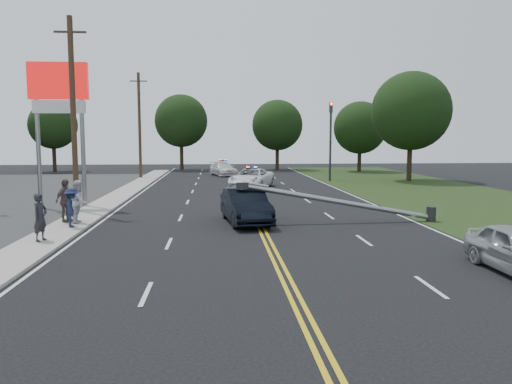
{
  "coord_description": "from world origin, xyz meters",
  "views": [
    {
      "loc": [
        -1.88,
        -14.39,
        3.93
      ],
      "look_at": [
        -0.3,
        5.88,
        1.7
      ],
      "focal_mm": 35.0,
      "sensor_mm": 36.0,
      "label": 1
    }
  ],
  "objects": [
    {
      "name": "ground",
      "position": [
        0.0,
        0.0,
        0.0
      ],
      "size": [
        120.0,
        120.0,
        0.0
      ],
      "primitive_type": "plane",
      "color": "black",
      "rests_on": "ground"
    },
    {
      "name": "sidewalk",
      "position": [
        -8.4,
        10.0,
        0.06
      ],
      "size": [
        1.8,
        70.0,
        0.12
      ],
      "primitive_type": "cube",
      "color": "#A09B91",
      "rests_on": "ground"
    },
    {
      "name": "centerline_yellow",
      "position": [
        0.0,
        10.0,
        0.01
      ],
      "size": [
        0.36,
        80.0,
        0.0
      ],
      "primitive_type": "cube",
      "color": "gold",
      "rests_on": "ground"
    },
    {
      "name": "pylon_sign",
      "position": [
        -10.5,
        14.0,
        6.0
      ],
      "size": [
        3.2,
        0.35,
        8.0
      ],
      "color": "gray",
      "rests_on": "ground"
    },
    {
      "name": "traffic_signal",
      "position": [
        8.3,
        30.0,
        4.21
      ],
      "size": [
        0.28,
        0.41,
        7.05
      ],
      "color": "#2D2D30",
      "rests_on": "ground"
    },
    {
      "name": "fallen_streetlight",
      "position": [
        4.19,
        8.0,
        0.92
      ],
      "size": [
        9.36,
        0.44,
        1.91
      ],
      "color": "#2D2D30",
      "rests_on": "ground"
    },
    {
      "name": "utility_pole_mid",
      "position": [
        -9.2,
        12.0,
        5.08
      ],
      "size": [
        1.6,
        0.28,
        10.0
      ],
      "color": "#382619",
      "rests_on": "ground"
    },
    {
      "name": "utility_pole_far",
      "position": [
        -9.2,
        34.0,
        5.08
      ],
      "size": [
        1.6,
        0.28,
        10.0
      ],
      "color": "#382619",
      "rests_on": "ground"
    },
    {
      "name": "tree_5",
      "position": [
        -20.59,
        44.7,
        5.32
      ],
      "size": [
        5.44,
        5.44,
        8.06
      ],
      "color": "black",
      "rests_on": "ground"
    },
    {
      "name": "tree_6",
      "position": [
        -6.18,
        46.7,
        5.91
      ],
      "size": [
        6.34,
        6.34,
        9.09
      ],
      "color": "black",
      "rests_on": "ground"
    },
    {
      "name": "tree_7",
      "position": [
        5.45,
        46.28,
        5.41
      ],
      "size": [
        6.14,
        6.14,
        8.49
      ],
      "color": "black",
      "rests_on": "ground"
    },
    {
      "name": "tree_8",
      "position": [
        14.54,
        42.26,
        5.04
      ],
      "size": [
        6.03,
        6.03,
        8.07
      ],
      "color": "black",
      "rests_on": "ground"
    },
    {
      "name": "tree_9",
      "position": [
        15.45,
        29.46,
        6.27
      ],
      "size": [
        7.02,
        7.02,
        9.79
      ],
      "color": "black",
      "rests_on": "ground"
    },
    {
      "name": "crashed_sedan",
      "position": [
        -0.59,
        8.28,
        0.79
      ],
      "size": [
        2.33,
        5.01,
        1.59
      ],
      "primitive_type": "imported",
      "rotation": [
        0.0,
        0.0,
        0.14
      ],
      "color": "black",
      "rests_on": "ground"
    },
    {
      "name": "emergency_a",
      "position": [
        0.79,
        24.3,
        0.76
      ],
      "size": [
        4.28,
        6.02,
        1.52
      ],
      "primitive_type": "imported",
      "rotation": [
        0.0,
        0.0,
        -0.36
      ],
      "color": "white",
      "rests_on": "ground"
    },
    {
      "name": "emergency_b",
      "position": [
        -1.29,
        37.18,
        0.69
      ],
      "size": [
        3.24,
        5.14,
        1.39
      ],
      "primitive_type": "imported",
      "rotation": [
        0.0,
        0.0,
        0.29
      ],
      "color": "silver",
      "rests_on": "ground"
    },
    {
      "name": "bystander_a",
      "position": [
        -8.4,
        4.31,
        1.01
      ],
      "size": [
        0.61,
        0.75,
        1.77
      ],
      "primitive_type": "imported",
      "rotation": [
        0.0,
        0.0,
        1.24
      ],
      "color": "#24242B",
      "rests_on": "sidewalk"
    },
    {
      "name": "bystander_b",
      "position": [
        -8.08,
        8.3,
        1.07
      ],
      "size": [
        0.78,
        0.97,
        1.91
      ],
      "primitive_type": "imported",
      "rotation": [
        0.0,
        0.0,
        1.63
      ],
      "color": "silver",
      "rests_on": "sidewalk"
    },
    {
      "name": "bystander_c",
      "position": [
        -8.08,
        7.15,
        0.96
      ],
      "size": [
        0.88,
        1.21,
        1.68
      ],
      "primitive_type": "imported",
      "rotation": [
        0.0,
        0.0,
        1.83
      ],
      "color": "#1A2243",
      "rests_on": "sidewalk"
    },
    {
      "name": "bystander_d",
      "position": [
        -8.74,
        8.53,
        1.1
      ],
      "size": [
        0.9,
        1.24,
        1.96
      ],
      "primitive_type": "imported",
      "rotation": [
        0.0,
        0.0,
        1.16
      ],
      "color": "#5C4C49",
      "rests_on": "sidewalk"
    }
  ]
}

